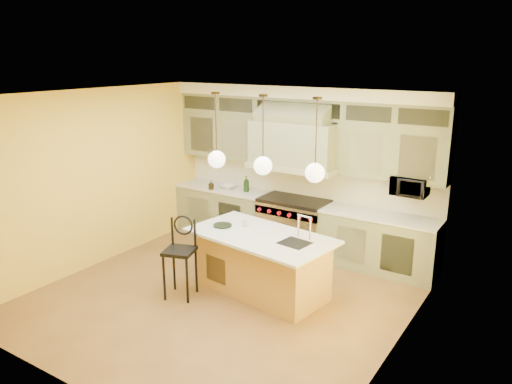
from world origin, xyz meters
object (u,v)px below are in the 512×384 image
Objects in this scene: kitchen_island at (263,262)px; counter_stool at (180,252)px; microwave at (410,186)px; range at (294,225)px.

kitchen_island is 1.20m from counter_stool.
kitchen_island is 1.89× the size of counter_stool.
counter_stool is at bearing -134.68° from microwave.
kitchen_island is 4.13× the size of microwave.
microwave reaches higher than range.
counter_stool is 2.18× the size of microwave.
microwave is (1.95, 0.11, 0.96)m from range.
kitchen_island reaches higher than range.
kitchen_island is at bearing 18.94° from counter_stool.
kitchen_island is (0.40, -1.70, -0.01)m from range.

